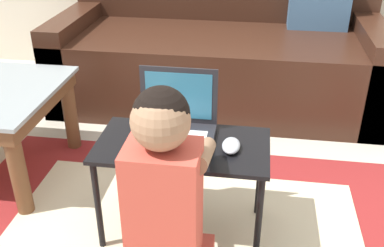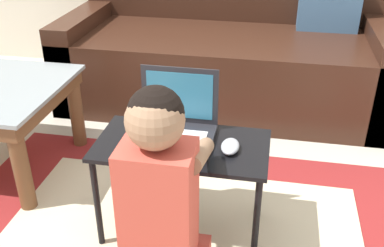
{
  "view_description": "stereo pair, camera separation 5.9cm",
  "coord_description": "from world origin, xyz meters",
  "px_view_note": "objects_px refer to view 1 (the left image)",
  "views": [
    {
      "loc": [
        0.19,
        -1.43,
        1.26
      ],
      "look_at": [
        -0.03,
        0.01,
        0.47
      ],
      "focal_mm": 42.0,
      "sensor_mm": 36.0,
      "label": 1
    },
    {
      "loc": [
        0.25,
        -1.42,
        1.26
      ],
      "look_at": [
        -0.03,
        0.01,
        0.47
      ],
      "focal_mm": 42.0,
      "sensor_mm": 36.0,
      "label": 2
    }
  ],
  "objects_px": {
    "couch": "(219,56)",
    "computer_mouse": "(231,146)",
    "laptop": "(175,128)",
    "laptop_desk": "(183,155)",
    "person_seated": "(164,214)"
  },
  "relations": [
    {
      "from": "couch",
      "to": "computer_mouse",
      "type": "xyz_separation_m",
      "value": [
        0.16,
        -1.32,
        0.14
      ]
    },
    {
      "from": "couch",
      "to": "laptop",
      "type": "xyz_separation_m",
      "value": [
        -0.05,
        -1.26,
        0.17
      ]
    },
    {
      "from": "laptop_desk",
      "to": "laptop",
      "type": "xyz_separation_m",
      "value": [
        -0.04,
        0.04,
        0.09
      ]
    },
    {
      "from": "couch",
      "to": "computer_mouse",
      "type": "bearing_deg",
      "value": -82.9
    },
    {
      "from": "computer_mouse",
      "to": "person_seated",
      "type": "relative_size",
      "value": 0.14
    },
    {
      "from": "laptop_desk",
      "to": "computer_mouse",
      "type": "xyz_separation_m",
      "value": [
        0.18,
        -0.01,
        0.07
      ]
    },
    {
      "from": "couch",
      "to": "laptop_desk",
      "type": "bearing_deg",
      "value": -90.64
    },
    {
      "from": "computer_mouse",
      "to": "laptop",
      "type": "bearing_deg",
      "value": 165.36
    },
    {
      "from": "laptop_desk",
      "to": "person_seated",
      "type": "relative_size",
      "value": 0.82
    },
    {
      "from": "couch",
      "to": "laptop",
      "type": "relative_size",
      "value": 6.61
    },
    {
      "from": "couch",
      "to": "laptop_desk",
      "type": "distance_m",
      "value": 1.31
    },
    {
      "from": "computer_mouse",
      "to": "laptop_desk",
      "type": "bearing_deg",
      "value": 175.84
    },
    {
      "from": "couch",
      "to": "person_seated",
      "type": "height_order",
      "value": "couch"
    },
    {
      "from": "laptop",
      "to": "computer_mouse",
      "type": "height_order",
      "value": "laptop"
    },
    {
      "from": "laptop",
      "to": "person_seated",
      "type": "height_order",
      "value": "person_seated"
    }
  ]
}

